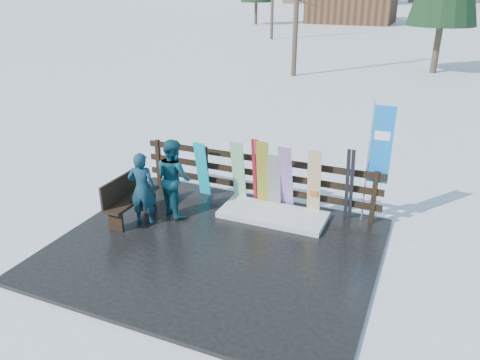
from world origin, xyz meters
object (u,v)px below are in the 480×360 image
at_px(bench, 129,195).
at_px(snowboard_3, 286,179).
at_px(snowboard_1, 239,172).
at_px(snowboard_5, 314,183).
at_px(person_back, 174,177).
at_px(snowboard_0, 202,169).
at_px(snowboard_4, 274,182).
at_px(person_front, 142,189).
at_px(rental_flag, 378,149).
at_px(snowboard_2, 263,175).

bearing_deg(bench, snowboard_3, 28.12).
bearing_deg(snowboard_1, snowboard_5, 0.00).
bearing_deg(person_back, snowboard_0, -69.50).
distance_m(snowboard_1, snowboard_3, 1.12).
relative_size(snowboard_1, snowboard_4, 1.16).
xyz_separation_m(snowboard_4, snowboard_5, (0.89, 0.00, 0.12)).
distance_m(snowboard_3, person_front, 3.04).
xyz_separation_m(snowboard_3, snowboard_5, (0.62, 0.00, -0.01)).
distance_m(snowboard_5, rental_flag, 1.47).
relative_size(snowboard_0, snowboard_3, 0.86).
bearing_deg(person_back, snowboard_2, -119.71).
height_order(snowboard_2, person_back, person_back).
bearing_deg(snowboard_0, snowboard_3, 0.00).
relative_size(snowboard_1, person_front, 0.97).
bearing_deg(rental_flag, person_front, -155.59).
relative_size(snowboard_1, snowboard_2, 0.97).
relative_size(snowboard_2, rental_flag, 0.61).
relative_size(person_front, person_back, 0.93).
bearing_deg(snowboard_4, person_back, -151.43).
relative_size(snowboard_3, rental_flag, 0.62).
distance_m(bench, snowboard_3, 3.37).
height_order(snowboard_2, rental_flag, rental_flag).
bearing_deg(bench, person_front, -14.13).
bearing_deg(person_front, snowboard_0, -122.25).
bearing_deg(person_back, snowboard_3, -126.54).
relative_size(snowboard_5, person_front, 0.99).
distance_m(snowboard_5, person_front, 3.57).
bearing_deg(snowboard_4, snowboard_0, -180.00).
height_order(snowboard_0, snowboard_4, snowboard_0).
relative_size(bench, snowboard_4, 1.14).
height_order(snowboard_3, person_front, person_front).
relative_size(snowboard_5, rental_flag, 0.60).
xyz_separation_m(snowboard_3, person_back, (-2.17, -1.04, 0.07)).
bearing_deg(snowboard_4, rental_flag, 7.44).
bearing_deg(bench, snowboard_2, 33.12).
xyz_separation_m(snowboard_2, rental_flag, (2.33, 0.27, 0.82)).
xyz_separation_m(rental_flag, person_back, (-3.97, -1.31, -0.76)).
bearing_deg(snowboard_2, snowboard_1, -180.00).
xyz_separation_m(snowboard_1, snowboard_2, (0.58, 0.00, 0.03)).
xyz_separation_m(bench, snowboard_1, (1.85, 1.58, 0.24)).
xyz_separation_m(rental_flag, person_front, (-4.33, -1.96, -0.82)).
bearing_deg(snowboard_3, person_back, -154.50).
distance_m(snowboard_3, rental_flag, 2.00).
xyz_separation_m(snowboard_1, person_back, (-1.06, -1.04, 0.09)).
height_order(snowboard_5, person_back, person_back).
relative_size(snowboard_5, person_back, 0.92).
relative_size(snowboard_0, person_front, 0.88).
bearing_deg(snowboard_3, rental_flag, 8.54).
bearing_deg(snowboard_5, snowboard_3, 180.00).
height_order(snowboard_1, person_back, person_back).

